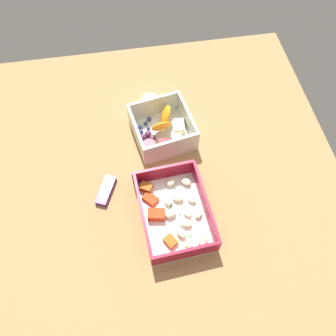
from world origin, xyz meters
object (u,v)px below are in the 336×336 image
fruit_bowl (162,130)px  paper_cup_liner (151,101)px  candy_bar (106,191)px  pasta_container (174,212)px

fruit_bowl → paper_cup_liner: (10.24, 1.37, -1.21)cm
fruit_bowl → candy_bar: size_ratio=2.21×
pasta_container → fruit_bowl: fruit_bowl is taller
pasta_container → paper_cup_liner: 30.87cm
pasta_container → paper_cup_liner: bearing=-2.9°
candy_bar → paper_cup_liner: 26.54cm
pasta_container → paper_cup_liner: pasta_container is taller
candy_bar → fruit_bowl: bearing=-48.2°
paper_cup_liner → candy_bar: bearing=150.6°
fruit_bowl → paper_cup_liner: fruit_bowl is taller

